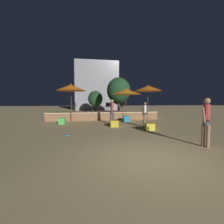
# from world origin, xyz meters

# --- Properties ---
(ground_plane) EXTENTS (120.00, 120.00, 0.00)m
(ground_plane) POSITION_xyz_m (0.00, 0.00, 0.00)
(ground_plane) COLOR tan
(wooden_deck) EXTENTS (10.63, 2.96, 0.75)m
(wooden_deck) POSITION_xyz_m (-0.26, 11.20, 0.34)
(wooden_deck) COLOR olive
(wooden_deck) RESTS_ON ground
(patio_umbrella_0) EXTENTS (2.55, 2.55, 3.30)m
(patio_umbrella_0) POSITION_xyz_m (-3.21, 9.28, 2.95)
(patio_umbrella_0) COLOR brown
(patio_umbrella_0) RESTS_ON ground
(patio_umbrella_1) EXTENTS (2.75, 2.75, 2.99)m
(patio_umbrella_1) POSITION_xyz_m (1.69, 9.23, 2.65)
(patio_umbrella_1) COLOR brown
(patio_umbrella_1) RESTS_ON ground
(patio_umbrella_2) EXTENTS (2.64, 2.64, 3.36)m
(patio_umbrella_2) POSITION_xyz_m (3.92, 9.48, 3.02)
(patio_umbrella_2) COLOR brown
(patio_umbrella_2) RESTS_ON ground
(cube_seat_0) EXTENTS (0.50, 0.50, 0.47)m
(cube_seat_0) POSITION_xyz_m (-3.80, 7.90, 0.24)
(cube_seat_0) COLOR #4CC651
(cube_seat_0) RESTS_ON ground
(cube_seat_1) EXTENTS (0.79, 0.79, 0.47)m
(cube_seat_1) POSITION_xyz_m (1.59, 8.63, 0.24)
(cube_seat_1) COLOR #2D9EDB
(cube_seat_1) RESTS_ON ground
(cube_seat_2) EXTENTS (0.60, 0.60, 0.42)m
(cube_seat_2) POSITION_xyz_m (1.92, 4.48, 0.21)
(cube_seat_2) COLOR yellow
(cube_seat_2) RESTS_ON ground
(cube_seat_3) EXTENTS (0.66, 0.66, 0.44)m
(cube_seat_3) POSITION_xyz_m (0.03, 6.01, 0.22)
(cube_seat_3) COLOR yellow
(cube_seat_3) RESTS_ON ground
(person_0) EXTENTS (0.38, 0.34, 1.71)m
(person_0) POSITION_xyz_m (2.05, 5.58, 0.93)
(person_0) COLOR #72664C
(person_0) RESTS_ON ground
(person_1) EXTENTS (0.31, 0.56, 1.88)m
(person_1) POSITION_xyz_m (0.03, 7.17, 1.09)
(person_1) COLOR #3F3F47
(person_1) RESTS_ON ground
(person_2) EXTENTS (0.52, 0.30, 1.89)m
(person_2) POSITION_xyz_m (2.59, 0.84, 1.06)
(person_2) COLOR #997051
(person_2) RESTS_ON ground
(bistro_chair_0) EXTENTS (0.40, 0.40, 0.90)m
(bistro_chair_0) POSITION_xyz_m (0.52, 10.88, 1.30)
(bistro_chair_0) COLOR #47474C
(bistro_chair_0) RESTS_ON wooden_deck
(bistro_chair_1) EXTENTS (0.42, 0.42, 0.90)m
(bistro_chair_1) POSITION_xyz_m (1.54, 10.40, 1.30)
(bistro_chair_1) COLOR #2D3338
(bistro_chair_1) RESTS_ON wooden_deck
(bistro_chair_2) EXTENTS (0.48, 0.48, 0.90)m
(bistro_chair_2) POSITION_xyz_m (0.32, 12.15, 1.30)
(bistro_chair_2) COLOR #2D3338
(bistro_chair_2) RESTS_ON wooden_deck
(bistro_chair_3) EXTENTS (0.41, 0.40, 0.90)m
(bistro_chair_3) POSITION_xyz_m (-3.08, 11.34, 1.30)
(bistro_chair_3) COLOR #47474C
(bistro_chair_3) RESTS_ON wooden_deck
(frisbee_disc) EXTENTS (0.25, 0.25, 0.03)m
(frisbee_disc) POSITION_xyz_m (-2.94, 3.74, 0.02)
(frisbee_disc) COLOR #33B2D8
(frisbee_disc) RESTS_ON ground
(background_tree_0) EXTENTS (2.37, 2.37, 3.50)m
(background_tree_0) POSITION_xyz_m (-0.45, 20.46, 2.19)
(background_tree_0) COLOR #3D2B1C
(background_tree_0) RESTS_ON ground
(background_tree_1) EXTENTS (2.40, 2.40, 3.92)m
(background_tree_1) POSITION_xyz_m (2.96, 18.25, 2.58)
(background_tree_1) COLOR #3D2B1C
(background_tree_1) RESTS_ON ground
(background_tree_2) EXTENTS (3.10, 3.10, 4.94)m
(background_tree_2) POSITION_xyz_m (2.32, 15.41, 3.22)
(background_tree_2) COLOR #3D2B1C
(background_tree_2) RESTS_ON ground
(distant_building) EXTENTS (8.80, 3.72, 9.99)m
(distant_building) POSITION_xyz_m (0.27, 27.75, 5.00)
(distant_building) COLOR gray
(distant_building) RESTS_ON ground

